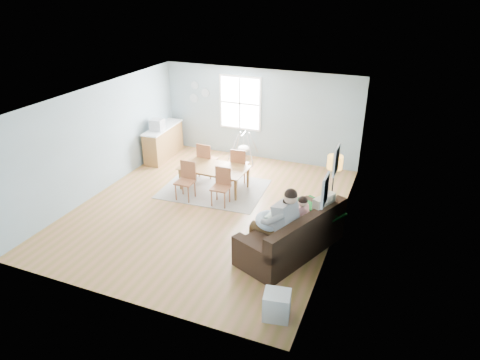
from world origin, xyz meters
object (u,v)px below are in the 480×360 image
at_px(sofa, 293,238).
at_px(storage_cube, 276,305).
at_px(monitor, 157,125).
at_px(father, 278,220).
at_px(floor_lamp, 334,168).
at_px(chair_ne, 239,163).
at_px(counter, 164,142).
at_px(chair_nw, 206,158).
at_px(chair_sw, 186,178).
at_px(dining_table, 214,178).
at_px(toddler, 298,212).
at_px(baby_swing, 244,148).
at_px(chair_se, 222,184).

xyz_separation_m(sofa, storage_cube, (0.24, -1.87, -0.10)).
distance_m(sofa, monitor, 5.94).
distance_m(father, floor_lamp, 1.91).
xyz_separation_m(chair_ne, counter, (-2.80, 0.77, -0.05)).
relative_size(father, chair_nw, 1.58).
height_order(chair_sw, monitor, monitor).
bearing_deg(monitor, dining_table, -25.53).
relative_size(sofa, counter, 1.44).
bearing_deg(chair_sw, toddler, -18.99).
relative_size(chair_sw, chair_nw, 0.96).
height_order(father, toddler, father).
distance_m(monitor, baby_swing, 2.64).
height_order(storage_cube, dining_table, dining_table).
bearing_deg(baby_swing, chair_se, -79.34).
height_order(floor_lamp, chair_sw, floor_lamp).
bearing_deg(counter, chair_sw, -47.45).
height_order(father, storage_cube, father).
bearing_deg(storage_cube, chair_ne, 118.85).
bearing_deg(counter, sofa, -34.11).
height_order(dining_table, chair_sw, chair_sw).
relative_size(floor_lamp, monitor, 4.19).
relative_size(chair_se, counter, 0.52).
height_order(chair_sw, counter, counter).
height_order(storage_cube, baby_swing, baby_swing).
bearing_deg(storage_cube, chair_nw, 127.68).
relative_size(floor_lamp, baby_swing, 1.73).
distance_m(father, counter, 6.04).
relative_size(father, monitor, 4.07).
relative_size(counter, monitor, 4.58).
bearing_deg(toddler, floor_lamp, 69.60).
xyz_separation_m(toddler, chair_nw, (-3.20, 2.35, -0.24)).
xyz_separation_m(storage_cube, chair_ne, (-2.49, 4.52, 0.31)).
xyz_separation_m(floor_lamp, baby_swing, (-3.14, 2.66, -0.95)).
bearing_deg(counter, monitor, -84.07).
height_order(toddler, chair_sw, toddler).
height_order(chair_sw, chair_nw, chair_nw).
distance_m(chair_nw, baby_swing, 1.61).
bearing_deg(toddler, baby_swing, 124.86).
bearing_deg(chair_nw, baby_swing, 71.47).
xyz_separation_m(storage_cube, baby_swing, (-2.93, 5.98, 0.15)).
relative_size(chair_se, chair_ne, 0.97).
relative_size(storage_cube, baby_swing, 0.52).
xyz_separation_m(sofa, father, (-0.26, -0.26, 0.50)).
bearing_deg(toddler, counter, 147.78).
distance_m(chair_nw, monitor, 1.97).
xyz_separation_m(toddler, chair_sw, (-3.11, 1.07, -0.26)).
distance_m(storage_cube, monitor, 7.28).
xyz_separation_m(father, dining_table, (-2.42, 2.23, -0.53)).
bearing_deg(storage_cube, floor_lamp, 86.37).
xyz_separation_m(toddler, floor_lamp, (0.45, 1.20, 0.53)).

